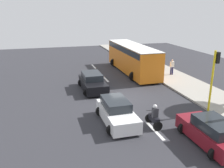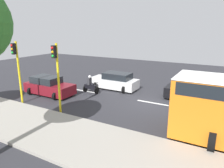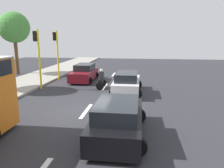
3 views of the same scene
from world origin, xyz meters
name	(u,v)px [view 1 (image 1 of 3)]	position (x,y,z in m)	size (l,w,h in m)	color
ground_plane	(123,98)	(0.00, 0.00, -0.05)	(40.00, 60.00, 0.10)	#2D2D33
sidewalk	(196,90)	(7.00, 0.00, 0.07)	(4.00, 60.00, 0.15)	#9E998E
lane_stripe_north	(155,131)	(0.00, -6.00, 0.01)	(0.20, 2.40, 0.01)	white
lane_stripe_mid	(123,98)	(0.00, 0.00, 0.01)	(0.20, 2.40, 0.01)	white
lane_stripe_south	(105,79)	(0.00, 6.00, 0.01)	(0.20, 2.40, 0.01)	white
lane_stripe_far_south	(94,66)	(0.00, 12.00, 0.01)	(0.20, 2.40, 0.01)	white
car_black	(93,82)	(-2.02, 2.82, 0.71)	(2.32, 4.54, 1.52)	black
car_white	(117,112)	(-1.91, -4.25, 0.71)	(2.18, 4.32, 1.52)	white
car_maroon	(211,132)	(2.24, -8.21, 0.71)	(2.20, 4.23, 1.52)	maroon
city_bus	(132,57)	(3.70, 7.91, 1.85)	(3.20, 11.00, 3.16)	orange
motorcycle	(154,117)	(0.15, -5.47, 0.64)	(0.60, 1.30, 1.53)	black
pedestrian_near_signal	(172,66)	(7.34, 5.17, 1.06)	(0.40, 0.24, 1.69)	#1E1E4C
traffic_light_midblock	(214,73)	(4.85, -4.67, 2.93)	(0.49, 0.24, 4.50)	yellow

